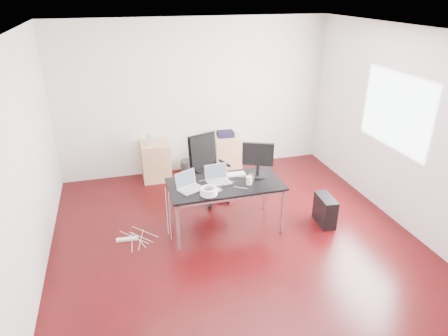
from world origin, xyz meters
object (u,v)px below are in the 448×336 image
object	(u,v)px
desk	(225,187)
pc_tower	(325,210)
filing_cabinet_left	(156,161)
filing_cabinet_right	(226,153)
office_chair	(208,166)

from	to	relation	value
desk	pc_tower	size ratio (longest dim) A/B	3.56
filing_cabinet_left	filing_cabinet_right	xyz separation A→B (m)	(1.34, 0.00, 0.00)
office_chair	filing_cabinet_left	distance (m)	1.28
office_chair	filing_cabinet_left	size ratio (longest dim) A/B	1.54
desk	filing_cabinet_left	bearing A→B (deg)	111.70
filing_cabinet_right	pc_tower	bearing A→B (deg)	-67.98
office_chair	pc_tower	distance (m)	1.97
pc_tower	office_chair	bearing A→B (deg)	146.15
filing_cabinet_left	desk	bearing A→B (deg)	-68.30
desk	office_chair	xyz separation A→B (m)	(-0.04, 0.92, -0.07)
desk	filing_cabinet_right	size ratio (longest dim) A/B	2.29
filing_cabinet_right	filing_cabinet_left	bearing A→B (deg)	180.00
filing_cabinet_left	pc_tower	distance (m)	3.15
desk	office_chair	world-z (taller)	office_chair
office_chair	filing_cabinet_left	xyz separation A→B (m)	(-0.73, 1.01, -0.26)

